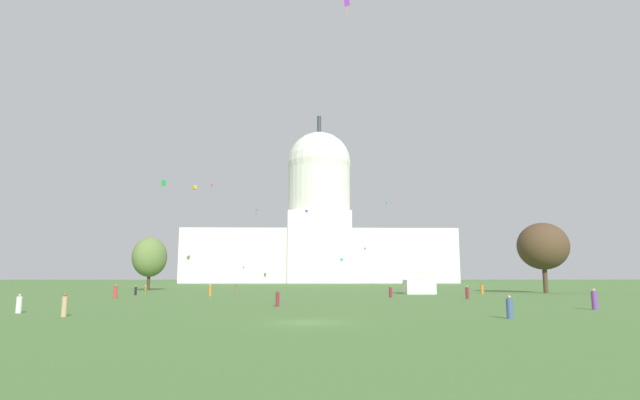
# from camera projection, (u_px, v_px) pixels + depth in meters

# --- Properties ---
(ground_plane) EXTENTS (800.00, 800.00, 0.00)m
(ground_plane) POSITION_uv_depth(u_px,v_px,m) (309.00, 322.00, 30.90)
(ground_plane) COLOR #4C7538
(capitol_building) EXTENTS (113.92, 27.75, 73.68)m
(capitol_building) POSITION_uv_depth(u_px,v_px,m) (319.00, 229.00, 217.36)
(capitol_building) COLOR silver
(capitol_building) RESTS_ON ground_plane
(event_tent) EXTENTS (4.89, 4.42, 5.81)m
(event_tent) POSITION_uv_depth(u_px,v_px,m) (419.00, 275.00, 81.19)
(event_tent) COLOR white
(event_tent) RESTS_ON ground_plane
(tree_west_far) EXTENTS (9.25, 9.67, 10.81)m
(tree_west_far) POSITION_uv_depth(u_px,v_px,m) (150.00, 257.00, 103.53)
(tree_west_far) COLOR #42301E
(tree_west_far) RESTS_ON ground_plane
(tree_east_far) EXTENTS (10.02, 9.08, 11.93)m
(tree_east_far) POSITION_uv_depth(u_px,v_px,m) (543.00, 246.00, 86.17)
(tree_east_far) COLOR #4C3823
(tree_east_far) RESTS_ON ground_plane
(person_red_lawn_far_right) EXTENTS (0.60, 0.60, 1.80)m
(person_red_lawn_far_right) POSITION_uv_depth(u_px,v_px,m) (115.00, 292.00, 64.67)
(person_red_lawn_far_right) COLOR red
(person_red_lawn_far_right) RESTS_ON ground_plane
(person_maroon_deep_crowd) EXTENTS (0.49, 0.49, 1.52)m
(person_maroon_deep_crowd) POSITION_uv_depth(u_px,v_px,m) (277.00, 299.00, 47.11)
(person_maroon_deep_crowd) COLOR maroon
(person_maroon_deep_crowd) RESTS_ON ground_plane
(person_white_front_right) EXTENTS (0.51, 0.51, 1.46)m
(person_white_front_right) POSITION_uv_depth(u_px,v_px,m) (19.00, 304.00, 38.76)
(person_white_front_right) COLOR silver
(person_white_front_right) RESTS_ON ground_plane
(person_denim_mid_right) EXTENTS (0.55, 0.55, 1.54)m
(person_denim_mid_right) POSITION_uv_depth(u_px,v_px,m) (510.00, 308.00, 33.69)
(person_denim_mid_right) COLOR #3D5684
(person_denim_mid_right) RESTS_ON ground_plane
(person_black_front_center) EXTENTS (0.35, 0.35, 1.45)m
(person_black_front_center) POSITION_uv_depth(u_px,v_px,m) (136.00, 291.00, 75.56)
(person_black_front_center) COLOR black
(person_black_front_center) RESTS_ON ground_plane
(person_purple_back_left) EXTENTS (0.67, 0.67, 1.76)m
(person_purple_back_left) POSITION_uv_depth(u_px,v_px,m) (594.00, 300.00, 42.81)
(person_purple_back_left) COLOR #703D93
(person_purple_back_left) RESTS_ON ground_plane
(person_tan_edge_east) EXTENTS (0.52, 0.52, 1.65)m
(person_tan_edge_east) POSITION_uv_depth(u_px,v_px,m) (64.00, 306.00, 35.23)
(person_tan_edge_east) COLOR tan
(person_tan_edge_east) RESTS_ON ground_plane
(person_olive_near_tree_west) EXTENTS (0.54, 0.54, 1.58)m
(person_olive_near_tree_west) POSITION_uv_depth(u_px,v_px,m) (145.00, 291.00, 72.05)
(person_olive_near_tree_west) COLOR olive
(person_olive_near_tree_west) RESTS_ON ground_plane
(person_olive_near_tent) EXTENTS (0.48, 0.48, 1.47)m
(person_olive_near_tent) POSITION_uv_depth(u_px,v_px,m) (237.00, 289.00, 87.75)
(person_olive_near_tent) COLOR olive
(person_olive_near_tent) RESTS_ON ground_plane
(person_orange_edge_west) EXTENTS (0.58, 0.58, 1.67)m
(person_orange_edge_west) POSITION_uv_depth(u_px,v_px,m) (482.00, 289.00, 81.86)
(person_orange_edge_west) COLOR orange
(person_orange_edge_west) RESTS_ON ground_plane
(person_maroon_lawn_far_left) EXTENTS (0.53, 0.53, 1.65)m
(person_maroon_lawn_far_left) POSITION_uv_depth(u_px,v_px,m) (467.00, 293.00, 62.98)
(person_maroon_lawn_far_left) COLOR maroon
(person_maroon_lawn_far_left) RESTS_ON ground_plane
(person_orange_back_center) EXTENTS (0.53, 0.53, 1.68)m
(person_orange_back_center) POSITION_uv_depth(u_px,v_px,m) (210.00, 291.00, 71.71)
(person_orange_back_center) COLOR orange
(person_orange_back_center) RESTS_ON ground_plane
(person_maroon_mid_center) EXTENTS (0.59, 0.59, 1.59)m
(person_maroon_mid_center) POSITION_uv_depth(u_px,v_px,m) (391.00, 292.00, 67.44)
(person_maroon_mid_center) COLOR maroon
(person_maroon_mid_center) RESTS_ON ground_plane
(kite_blue_mid) EXTENTS (1.04, 1.04, 2.60)m
(kite_blue_mid) POSITION_uv_depth(u_px,v_px,m) (307.00, 211.00, 169.15)
(kite_blue_mid) COLOR blue
(kite_black_mid) EXTENTS (1.25, 1.59, 2.32)m
(kite_black_mid) POSITION_uv_depth(u_px,v_px,m) (255.00, 211.00, 176.98)
(kite_black_mid) COLOR black
(kite_green_mid) EXTENTS (1.06, 0.87, 1.37)m
(kite_green_mid) POSITION_uv_depth(u_px,v_px,m) (164.00, 183.00, 115.66)
(kite_green_mid) COLOR green
(kite_pink_high) EXTENTS (1.30, 1.04, 0.13)m
(kite_pink_high) POSITION_uv_depth(u_px,v_px,m) (222.00, 174.00, 187.10)
(kite_pink_high) COLOR pink
(kite_violet_high) EXTENTS (1.05, 0.53, 3.58)m
(kite_violet_high) POSITION_uv_depth(u_px,v_px,m) (347.00, 4.00, 83.90)
(kite_violet_high) COLOR purple
(kite_gold_mid) EXTENTS (1.55, 1.56, 3.21)m
(kite_gold_mid) POSITION_uv_depth(u_px,v_px,m) (195.00, 188.00, 173.37)
(kite_gold_mid) COLOR gold
(kite_cyan_low) EXTENTS (1.17, 1.11, 4.17)m
(kite_cyan_low) POSITION_uv_depth(u_px,v_px,m) (342.00, 260.00, 171.54)
(kite_cyan_low) COLOR #33BCDB
(kite_turquoise_mid) EXTENTS (0.77, 0.74, 0.70)m
(kite_turquoise_mid) POSITION_uv_depth(u_px,v_px,m) (387.00, 203.00, 184.63)
(kite_turquoise_mid) COLOR teal
(kite_white_mid) EXTENTS (1.00, 1.01, 2.84)m
(kite_white_mid) POSITION_uv_depth(u_px,v_px,m) (277.00, 231.00, 182.00)
(kite_white_mid) COLOR white
(kite_magenta_high) EXTENTS (0.60, 0.71, 1.45)m
(kite_magenta_high) POSITION_uv_depth(u_px,v_px,m) (212.00, 186.00, 194.36)
(kite_magenta_high) COLOR #D1339E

